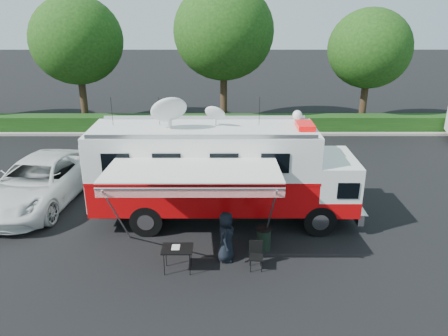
# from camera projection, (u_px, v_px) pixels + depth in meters

# --- Properties ---
(ground_plane) EXTENTS (120.00, 120.00, 0.00)m
(ground_plane) POSITION_uv_depth(u_px,v_px,m) (224.00, 219.00, 16.52)
(ground_plane) COLOR black
(ground_plane) RESTS_ON ground
(back_border) EXTENTS (60.00, 6.14, 8.87)m
(back_border) POSITION_uv_depth(u_px,v_px,m) (242.00, 48.00, 26.74)
(back_border) COLOR #9E998E
(back_border) RESTS_ON ground_plane
(stall_lines) EXTENTS (24.12, 5.50, 0.01)m
(stall_lines) POSITION_uv_depth(u_px,v_px,m) (213.00, 188.00, 19.31)
(stall_lines) COLOR silver
(stall_lines) RESTS_ON ground_plane
(command_truck) EXTENTS (9.57, 2.63, 4.60)m
(command_truck) POSITION_uv_depth(u_px,v_px,m) (222.00, 171.00, 15.80)
(command_truck) COLOR black
(command_truck) RESTS_ON ground_plane
(awning) EXTENTS (5.22, 2.69, 3.15)m
(awning) POSITION_uv_depth(u_px,v_px,m) (192.00, 174.00, 12.90)
(awning) COLOR silver
(awning) RESTS_ON ground_plane
(white_suv) EXTENTS (3.75, 6.81, 1.81)m
(white_suv) POSITION_uv_depth(u_px,v_px,m) (42.00, 202.00, 17.97)
(white_suv) COLOR silver
(white_suv) RESTS_ON ground_plane
(person) EXTENTS (0.62, 0.87, 1.67)m
(person) POSITION_uv_depth(u_px,v_px,m) (226.00, 259.00, 13.98)
(person) COLOR black
(person) RESTS_ON ground_plane
(folding_table) EXTENTS (0.94, 0.66, 0.80)m
(folding_table) POSITION_uv_depth(u_px,v_px,m) (177.00, 249.00, 13.14)
(folding_table) COLOR black
(folding_table) RESTS_ON ground_plane
(folding_chair) EXTENTS (0.47, 0.49, 0.89)m
(folding_chair) POSITION_uv_depth(u_px,v_px,m) (256.00, 252.00, 13.40)
(folding_chair) COLOR black
(folding_chair) RESTS_ON ground_plane
(trash_bin) EXTENTS (0.51, 0.51, 0.77)m
(trash_bin) POSITION_uv_depth(u_px,v_px,m) (264.00, 238.00, 14.45)
(trash_bin) COLOR black
(trash_bin) RESTS_ON ground_plane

